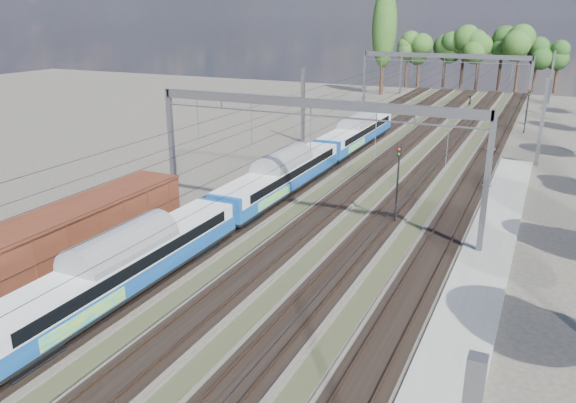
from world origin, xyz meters
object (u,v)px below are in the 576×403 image
at_px(emu_train, 280,172).
at_px(freight_boxcar, 80,234).
at_px(signal_far, 527,106).
at_px(signal_near, 398,176).
at_px(worker, 470,101).

relative_size(emu_train, freight_boxcar, 3.75).
bearing_deg(freight_boxcar, signal_far, 69.03).
height_order(emu_train, freight_boxcar, freight_boxcar).
relative_size(emu_train, signal_near, 10.06).
distance_m(emu_train, signal_near, 10.07).
xyz_separation_m(signal_near, signal_far, (6.34, 38.62, -0.22)).
height_order(emu_train, worker, emu_train).
bearing_deg(emu_train, worker, 82.96).
bearing_deg(worker, emu_train, -176.73).
height_order(freight_boxcar, signal_far, signal_far).
bearing_deg(freight_boxcar, worker, 81.10).
bearing_deg(worker, signal_far, -143.55).
bearing_deg(signal_near, emu_train, 152.58).
xyz_separation_m(freight_boxcar, worker, (11.42, 72.95, -1.49)).
distance_m(emu_train, signal_far, 40.48).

